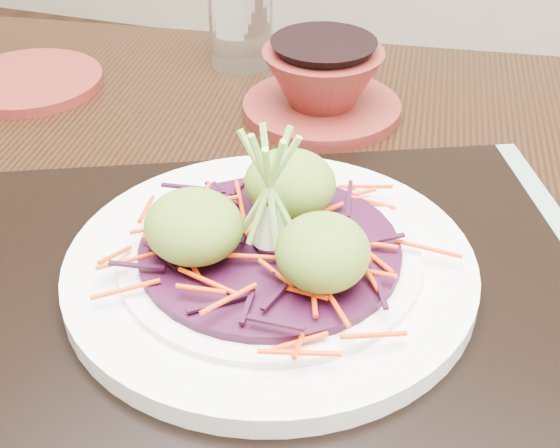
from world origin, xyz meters
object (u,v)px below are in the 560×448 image
(dining_table, at_px, (298,331))
(terracotta_side_plate, at_px, (29,82))
(terracotta_bowl_set, at_px, (322,86))
(serving_tray, at_px, (270,287))
(white_plate, at_px, (270,266))
(water_glass, at_px, (241,20))

(dining_table, distance_m, terracotta_side_plate, 0.39)
(terracotta_bowl_set, bearing_deg, dining_table, -78.72)
(dining_table, distance_m, serving_tray, 0.13)
(dining_table, height_order, serving_tray, serving_tray)
(serving_tray, height_order, terracotta_bowl_set, terracotta_bowl_set)
(white_plate, xyz_separation_m, water_glass, (-0.16, 0.36, 0.02))
(dining_table, relative_size, terracotta_bowl_set, 7.67)
(terracotta_side_plate, xyz_separation_m, terracotta_bowl_set, (0.30, 0.04, 0.02))
(dining_table, height_order, white_plate, white_plate)
(dining_table, bearing_deg, water_glass, 110.56)
(serving_tray, relative_size, terracotta_bowl_set, 2.52)
(terracotta_side_plate, height_order, water_glass, water_glass)
(dining_table, xyz_separation_m, serving_tray, (0.00, -0.08, 0.11))
(serving_tray, relative_size, terracotta_side_plate, 2.78)
(terracotta_side_plate, bearing_deg, water_glass, 33.58)
(white_plate, height_order, water_glass, water_glass)
(white_plate, height_order, terracotta_side_plate, white_plate)
(serving_tray, height_order, white_plate, white_plate)
(white_plate, bearing_deg, serving_tray, -45.00)
(dining_table, height_order, water_glass, water_glass)
(terracotta_bowl_set, bearing_deg, terracotta_side_plate, -173.07)
(white_plate, bearing_deg, water_glass, 113.36)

